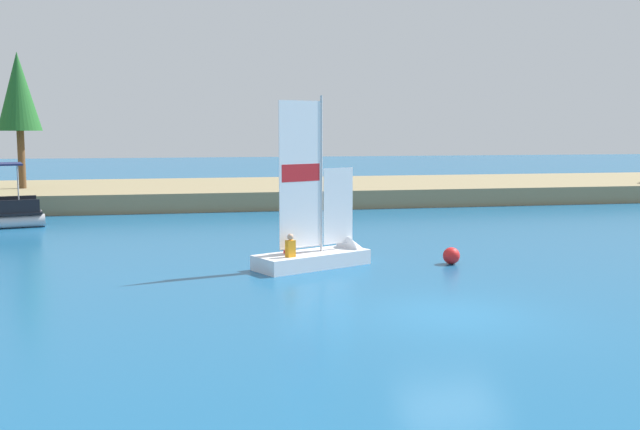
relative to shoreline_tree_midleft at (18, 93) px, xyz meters
The scene contains 5 objects.
ground_plane 33.07m from the shoreline_tree_midleft, 61.85° to the right, with size 200.00×200.00×0.00m, color #195684.
shore_bank 16.46m from the shoreline_tree_midleft, ahead, with size 80.00×12.45×1.05m, color #897A56.
shoreline_tree_midleft is the anchor object (origin of this frame).
sailboat 26.24m from the shoreline_tree_midleft, 57.65° to the right, with size 4.49×3.06×5.97m.
channel_buoy 29.14m from the shoreline_tree_midleft, 51.42° to the right, with size 0.57×0.57×0.57m, color red.
Camera 1 is at (-6.52, -16.45, 4.51)m, focal length 41.06 mm.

